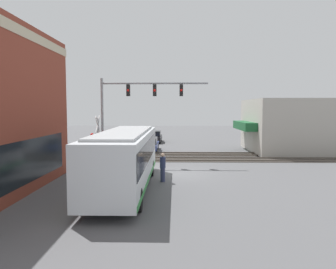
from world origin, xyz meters
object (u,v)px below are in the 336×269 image
parked_car_blue (149,145)px  parked_car_black (154,137)px  pedestrian_near_bus (163,167)px  city_bus (125,157)px  pedestrian_at_crossing (123,152)px  crossing_signal (98,135)px

parked_car_blue → parked_car_black: bearing=0.0°
pedestrian_near_bus → city_bus: bearing=133.9°
city_bus → pedestrian_at_crossing: 8.96m
parked_car_black → pedestrian_at_crossing: size_ratio=2.93×
city_bus → parked_car_black: city_bus is taller
crossing_signal → parked_car_black: crossing_signal is taller
pedestrian_at_crossing → city_bus: bearing=-170.1°
city_bus → parked_car_black: size_ratio=2.34×
crossing_signal → city_bus: bearing=-157.2°
crossing_signal → pedestrian_at_crossing: bearing=-63.3°
crossing_signal → pedestrian_at_crossing: crossing_signal is taller
crossing_signal → parked_car_blue: bearing=-22.4°
pedestrian_near_bus → pedestrian_at_crossing: 7.74m
pedestrian_near_bus → pedestrian_at_crossing: size_ratio=1.03×
parked_car_blue → city_bus: bearing=180.0°
crossing_signal → pedestrian_near_bus: (-6.01, -5.27, -1.43)m
parked_car_black → pedestrian_at_crossing: pedestrian_at_crossing is taller
pedestrian_near_bus → pedestrian_at_crossing: bearing=26.8°
parked_car_blue → pedestrian_at_crossing: 7.31m
pedestrian_near_bus → parked_car_black: bearing=4.9°
crossing_signal → parked_car_black: size_ratio=0.79×
city_bus → pedestrian_near_bus: bearing=-46.1°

